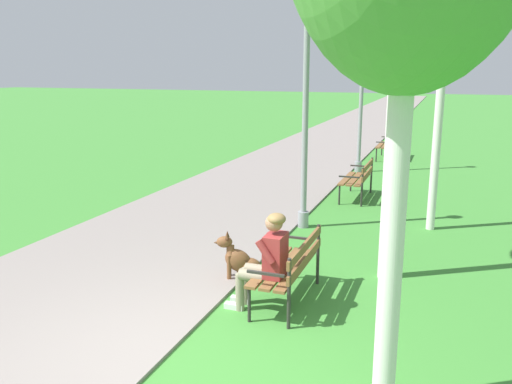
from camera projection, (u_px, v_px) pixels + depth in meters
name	position (u px, v px, depth m)	size (l,w,h in m)	color
ground_plane	(178.00, 361.00, 5.39)	(120.00, 120.00, 0.00)	#3D8433
paved_path	(360.00, 124.00, 28.02)	(3.86, 60.00, 0.04)	gray
park_bench_near	(291.00, 264.00, 6.64)	(0.55, 1.50, 0.85)	brown
park_bench_mid	(359.00, 177.00, 11.96)	(0.55, 1.50, 0.85)	brown
park_bench_far	(389.00, 143.00, 17.20)	(0.55, 1.50, 0.85)	brown
person_seated_on_near_bench	(267.00, 258.00, 6.37)	(0.74, 0.49, 1.25)	gray
dog_brown	(242.00, 262.00, 7.40)	(0.80, 0.44, 0.71)	brown
lamp_post_near	(305.00, 113.00, 9.44)	(0.24, 0.24, 4.10)	gray
lamp_post_mid	(362.00, 86.00, 14.60)	(0.24, 0.24, 4.68)	gray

